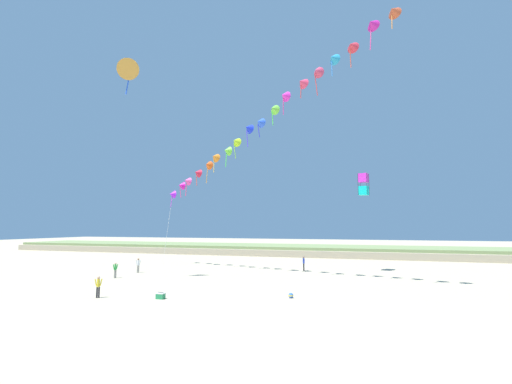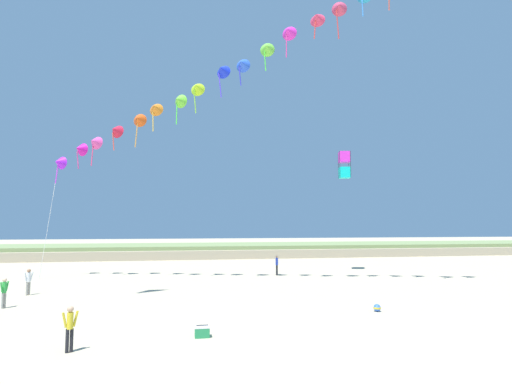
# 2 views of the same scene
# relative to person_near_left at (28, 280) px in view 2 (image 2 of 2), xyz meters

# --- Properties ---
(ground_plane) EXTENTS (240.00, 240.00, 0.00)m
(ground_plane) POSITION_rel_person_near_left_xyz_m (12.16, -14.88, -0.92)
(ground_plane) COLOR tan
(dune_ridge) EXTENTS (120.00, 13.85, 1.60)m
(dune_ridge) POSITION_rel_person_near_left_xyz_m (12.16, 30.30, -0.13)
(dune_ridge) COLOR tan
(dune_ridge) RESTS_ON ground
(person_near_left) EXTENTS (0.43, 0.47, 1.60)m
(person_near_left) POSITION_rel_person_near_left_xyz_m (0.00, 0.00, 0.00)
(person_near_left) COLOR gray
(person_near_left) RESTS_ON ground
(person_near_right) EXTENTS (0.29, 0.53, 1.56)m
(person_near_right) POSITION_rel_person_near_left_xyz_m (0.24, -3.98, -0.02)
(person_near_right) COLOR gray
(person_near_right) RESTS_ON ground
(person_mid_center) EXTENTS (0.51, 0.32, 1.54)m
(person_mid_center) POSITION_rel_person_near_left_xyz_m (5.62, -12.26, -0.03)
(person_mid_center) COLOR black
(person_mid_center) RESTS_ON ground
(person_far_left) EXTENTS (0.23, 0.59, 1.70)m
(person_far_left) POSITION_rel_person_near_left_xyz_m (17.35, 7.00, 0.06)
(person_far_left) COLOR black
(person_far_left) RESTS_ON ground
(kite_banner_string) EXTENTS (29.73, 13.54, 23.63)m
(kite_banner_string) POSITION_rel_person_near_left_xyz_m (12.85, 2.28, 15.41)
(kite_banner_string) COLOR #A120F1
(large_kite_low_lead) EXTENTS (1.24, 1.24, 2.50)m
(large_kite_low_lead) POSITION_rel_person_near_left_xyz_m (24.22, 8.22, 9.05)
(large_kite_low_lead) COLOR #0ED0C5
(beach_cooler) EXTENTS (0.58, 0.41, 0.46)m
(beach_cooler) POSITION_rel_person_near_left_xyz_m (10.13, -11.19, -0.71)
(beach_cooler) COLOR #23844C
(beach_cooler) RESTS_ON ground
(beach_ball) EXTENTS (0.36, 0.36, 0.36)m
(beach_ball) POSITION_rel_person_near_left_xyz_m (18.92, -8.13, -0.74)
(beach_ball) COLOR blue
(beach_ball) RESTS_ON ground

